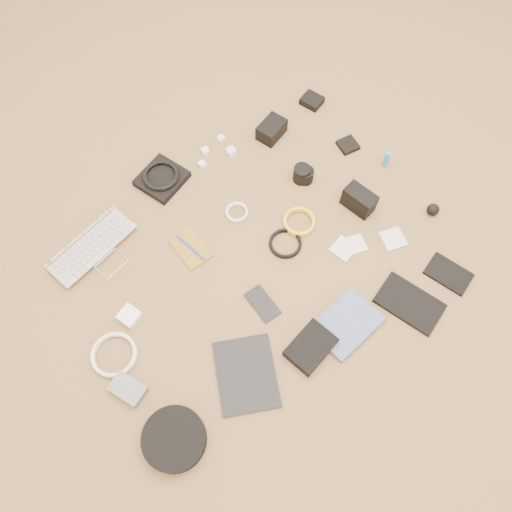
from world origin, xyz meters
TOP-DOWN VIEW (x-y plane):
  - laptop at (-0.48, 0.34)m, footprint 0.39×0.31m
  - headphone_pouch at (-0.13, 0.50)m, footprint 0.22×0.21m
  - headphones at (-0.13, 0.50)m, footprint 0.17×0.17m
  - charger_a at (0.04, 0.47)m, footprint 0.03×0.03m
  - charger_b at (0.08, 0.52)m, footprint 0.03×0.03m
  - charger_c at (0.17, 0.54)m, footprint 0.03×0.03m
  - charger_d at (0.17, 0.45)m, footprint 0.03×0.03m
  - dslr_camera at (0.36, 0.44)m, footprint 0.14×0.12m
  - lens_pouch at (0.61, 0.48)m, footprint 0.10×0.11m
  - notebook_olive at (-0.20, 0.18)m, footprint 0.11×0.16m
  - pen_blue at (-0.20, 0.18)m, footprint 0.04×0.14m
  - cable_white_a at (0.03, 0.21)m, footprint 0.11×0.11m
  - lens_a at (0.33, 0.19)m, footprint 0.07×0.07m
  - lens_b at (0.34, 0.18)m, footprint 0.08×0.08m
  - card_reader at (0.59, 0.21)m, footprint 0.08×0.08m
  - power_brick at (-0.51, 0.07)m, footprint 0.08×0.08m
  - cable_white_b at (-0.62, -0.02)m, footprint 0.20×0.20m
  - cable_black at (0.10, -0.01)m, footprint 0.13×0.13m
  - cable_yellow at (0.20, 0.03)m, footprint 0.13×0.13m
  - flash at (0.43, -0.03)m, footprint 0.09×0.14m
  - lens_cleaner at (0.65, 0.06)m, footprint 0.02×0.02m
  - battery_charger at (-0.63, -0.15)m, footprint 0.11×0.13m
  - tablet at (-0.29, -0.33)m, footprint 0.28×0.31m
  - phone at (-0.10, -0.15)m, footprint 0.07×0.13m
  - filter_case_left at (0.27, -0.15)m, footprint 0.10×0.10m
  - filter_case_mid at (0.32, -0.16)m, footprint 0.09×0.09m
  - filter_case_right at (0.45, -0.22)m, footprint 0.10×0.10m
  - air_blower at (0.65, -0.22)m, footprint 0.05×0.05m
  - headphone_case at (-0.59, -0.37)m, footprint 0.24×0.24m
  - drive_case at (-0.06, -0.38)m, footprint 0.18×0.15m
  - paperback at (0.10, -0.46)m, footprint 0.24×0.19m
  - notebook_black_a at (0.32, -0.45)m, footprint 0.20×0.26m
  - notebook_black_b at (0.52, -0.44)m, footprint 0.15×0.18m

SIDE VIEW (x-z plane):
  - notebook_olive at x=-0.20m, z-range 0.00..0.01m
  - filter_case_mid at x=0.32m, z-range 0.00..0.01m
  - cable_white_a at x=0.03m, z-range 0.00..0.01m
  - phone at x=-0.10m, z-range 0.00..0.01m
  - cable_black at x=0.10m, z-range 0.00..0.01m
  - tablet at x=-0.29m, z-range 0.00..0.01m
  - filter_case_left at x=0.27m, z-range 0.00..0.01m
  - filter_case_right at x=0.45m, z-range 0.00..0.01m
  - notebook_black_b at x=0.52m, z-range 0.00..0.01m
  - cable_white_b at x=-0.62m, z-range 0.00..0.01m
  - cable_yellow at x=0.20m, z-range 0.00..0.01m
  - notebook_black_a at x=0.32m, z-range 0.00..0.02m
  - card_reader at x=0.59m, z-range 0.00..0.02m
  - paperback at x=0.10m, z-range 0.00..0.02m
  - charger_c at x=0.17m, z-range 0.00..0.02m
  - charger_a at x=0.04m, z-range 0.00..0.03m
  - pen_blue at x=-0.20m, z-range 0.01..0.02m
  - charger_b at x=0.08m, z-range 0.00..0.03m
  - laptop at x=-0.48m, z-range 0.00..0.03m
  - power_brick at x=-0.51m, z-range 0.00..0.03m
  - headphone_pouch at x=-0.13m, z-range 0.00..0.03m
  - lens_pouch at x=0.61m, z-range 0.00..0.03m
  - charger_d at x=0.17m, z-range 0.00..0.03m
  - battery_charger at x=-0.63m, z-range 0.00..0.03m
  - drive_case at x=-0.06m, z-range 0.00..0.04m
  - air_blower at x=0.65m, z-range 0.00..0.05m
  - headphone_case at x=-0.59m, z-range 0.00..0.05m
  - lens_b at x=0.34m, z-range 0.00..0.06m
  - dslr_camera at x=0.36m, z-range 0.00..0.07m
  - lens_a at x=0.33m, z-range 0.00..0.07m
  - headphones at x=-0.13m, z-range 0.03..0.05m
  - lens_cleaner at x=0.65m, z-range 0.00..0.08m
  - flash at x=0.43m, z-range 0.00..0.09m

